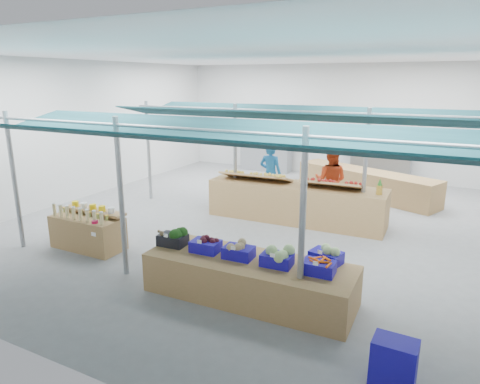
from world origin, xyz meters
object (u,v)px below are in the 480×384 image
Objects in this scene: veg_counter at (249,279)px; fruit_counter at (296,203)px; bottle_shelf at (89,230)px; vendor_left at (270,174)px; crate_stack at (394,364)px; vendor_right at (330,181)px.

fruit_counter is (-0.73, 4.26, 0.15)m from veg_counter.
bottle_shelf reaches higher than veg_counter.
fruit_counter is 2.50× the size of vendor_left.
fruit_counter is (3.40, 3.86, 0.09)m from bottle_shelf.
vendor_left reaches higher than crate_stack.
bottle_shelf is at bearing 166.60° from crate_stack.
vendor_right is at bearing 50.97° from bottle_shelf.
veg_counter is at bearing -5.75° from bottle_shelf.
vendor_left reaches higher than veg_counter.
vendor_left is (-1.20, 1.10, 0.43)m from fruit_counter.
veg_counter is 4.33m from fruit_counter.
bottle_shelf is 4.15m from veg_counter.
vendor_right is at bearing 89.87° from veg_counter.
vendor_left reaches higher than fruit_counter.
fruit_counter is at bearing 59.69° from vendor_right.
veg_counter is at bearing 154.95° from crate_stack.
bottle_shelf reaches higher than crate_stack.
fruit_counter is at bearing 135.79° from vendor_left.
vendor_left is 1.00× the size of vendor_right.
crate_stack is 0.34× the size of vendor_right.
fruit_counter is at bearing 48.47° from bottle_shelf.
veg_counter is (4.13, -0.41, -0.06)m from bottle_shelf.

